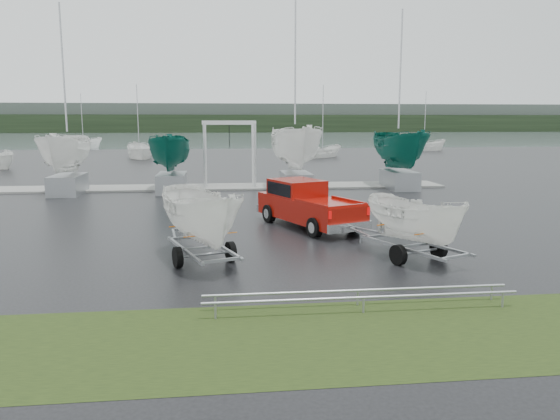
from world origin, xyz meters
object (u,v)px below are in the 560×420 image
object	(u,v)px
pickup_truck	(305,203)
trailer_hitched	(417,181)
boat_hoist	(229,145)
trailer_parked	(201,168)

from	to	relation	value
pickup_truck	trailer_hitched	distance (m)	6.32
pickup_truck	trailer_hitched	size ratio (longest dim) A/B	1.30
pickup_truck	boat_hoist	size ratio (longest dim) A/B	1.37
trailer_parked	boat_hoist	xyz separation A→B (m)	(1.26, 18.08, -0.12)
pickup_truck	trailer_parked	distance (m)	6.82
trailer_hitched	trailer_parked	bearing A→B (deg)	153.57
boat_hoist	trailer_parked	bearing A→B (deg)	-94.00
trailer_hitched	boat_hoist	xyz separation A→B (m)	(-5.02, 18.49, 0.29)
trailer_parked	boat_hoist	distance (m)	18.13
trailer_parked	boat_hoist	world-z (taller)	trailer_parked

